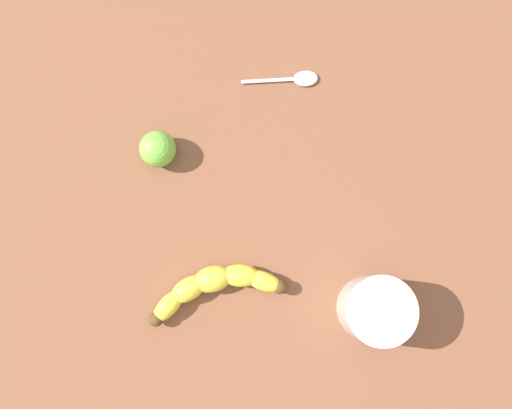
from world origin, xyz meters
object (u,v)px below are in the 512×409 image
at_px(banana, 214,286).
at_px(teaspoon, 301,79).
at_px(smoothie_glass, 375,310).
at_px(lime_fruit, 158,149).

distance_m(banana, teaspoon, 0.32).
bearing_deg(smoothie_glass, lime_fruit, -52.51).
xyz_separation_m(banana, lime_fruit, (0.03, -0.20, 0.01)).
height_order(smoothie_glass, teaspoon, smoothie_glass).
xyz_separation_m(banana, teaspoon, (-0.20, -0.25, -0.01)).
bearing_deg(teaspoon, banana, -115.58).
bearing_deg(banana, teaspoon, -126.78).
distance_m(smoothie_glass, lime_fruit, 0.37).
relative_size(banana, smoothie_glass, 2.14).
height_order(smoothie_glass, lime_fruit, smoothie_glass).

